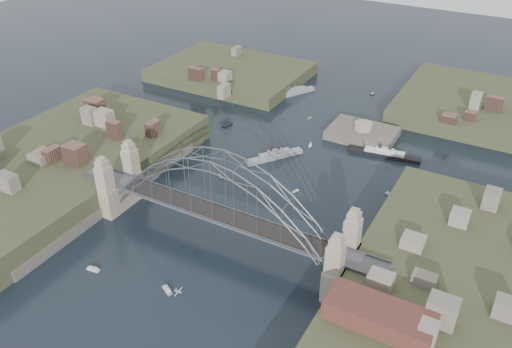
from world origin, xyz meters
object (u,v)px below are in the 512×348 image
object	(u,v)px
wharf_shed	(379,315)
naval_cruiser_near	(275,156)
ocean_liner	(384,154)
fort_island	(362,138)
bridge	(219,201)
naval_cruiser_far	(295,92)

from	to	relation	value
wharf_shed	naval_cruiser_near	bearing A→B (deg)	131.96
naval_cruiser_near	ocean_liner	xyz separation A→B (m)	(29.81, 17.96, -0.03)
fort_island	naval_cruiser_near	bearing A→B (deg)	-125.66
bridge	naval_cruiser_far	distance (m)	95.46
fort_island	naval_cruiser_far	world-z (taller)	naval_cruiser_far
naval_cruiser_far	fort_island	bearing A→B (deg)	-31.48
wharf_shed	naval_cruiser_near	xyz separation A→B (m)	(-51.32, 57.08, -9.11)
fort_island	naval_cruiser_far	size ratio (longest dim) A/B	1.31
fort_island	bridge	bearing A→B (deg)	-99.73
naval_cruiser_near	ocean_liner	world-z (taller)	naval_cruiser_near
bridge	fort_island	size ratio (longest dim) A/B	3.82
wharf_shed	ocean_liner	world-z (taller)	wharf_shed
bridge	naval_cruiser_far	size ratio (longest dim) A/B	5.01
bridge	wharf_shed	distance (m)	46.23
bridge	naval_cruiser_far	bearing A→B (deg)	104.42
naval_cruiser_near	ocean_liner	bearing A→B (deg)	31.07
bridge	naval_cruiser_near	world-z (taller)	bridge
fort_island	naval_cruiser_near	size ratio (longest dim) A/B	1.29
wharf_shed	naval_cruiser_far	bearing A→B (deg)	122.58
bridge	wharf_shed	size ratio (longest dim) A/B	4.20
naval_cruiser_far	ocean_liner	size ratio (longest dim) A/B	0.73
naval_cruiser_far	bridge	bearing A→B (deg)	-75.58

